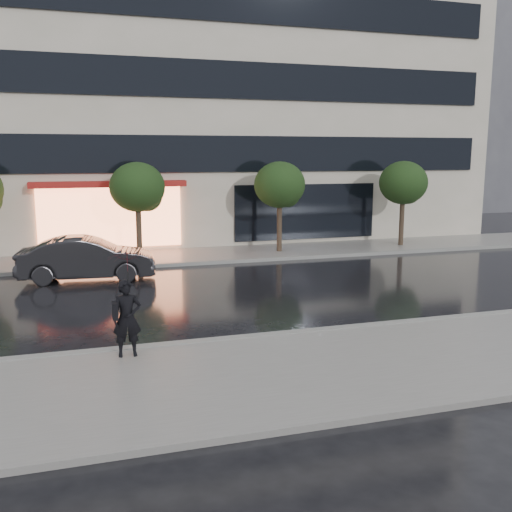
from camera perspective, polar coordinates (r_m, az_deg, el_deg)
name	(u,v)px	position (r m, az deg, el deg)	size (l,w,h in m)	color
ground	(296,323)	(14.77, 4.04, -6.75)	(120.00, 120.00, 0.00)	black
sidewalk_near	(353,365)	(11.94, 9.69, -10.74)	(60.00, 4.50, 0.12)	slate
sidewalk_far	(211,255)	(24.36, -4.54, 0.12)	(60.00, 3.50, 0.12)	slate
curb_near	(311,332)	(13.87, 5.52, -7.61)	(60.00, 0.25, 0.14)	gray
curb_far	(220,262)	(22.68, -3.60, -0.59)	(60.00, 0.25, 0.14)	gray
office_building	(177,63)	(31.93, -7.90, 18.55)	(30.00, 12.76, 18.00)	beige
bg_building_right	(472,109)	(51.73, 20.77, 13.62)	(12.00, 12.00, 16.00)	#4C4C54
tree_mid_west	(139,189)	(23.37, -11.63, 6.59)	(2.20, 2.20, 3.99)	#33261C
tree_mid_east	(281,186)	(24.65, 2.49, 6.96)	(2.20, 2.20, 3.99)	#33261C
tree_far_east	(404,184)	(27.22, 14.59, 6.95)	(2.20, 2.20, 3.99)	#33261C
parked_car	(87,259)	(20.41, -16.51, -0.25)	(1.59, 4.57, 1.51)	#232225
pedestrian_with_umbrella	(127,290)	(12.05, -12.75, -3.37)	(0.83, 0.84, 2.21)	black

